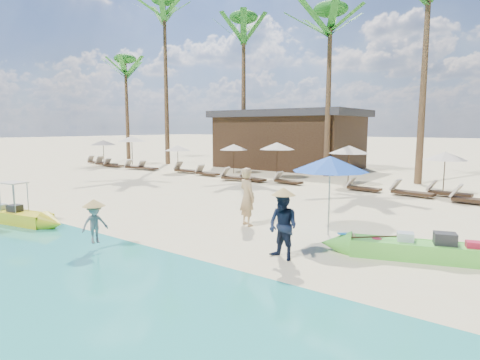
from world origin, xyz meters
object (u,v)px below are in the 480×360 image
Objects in this scene: green_canoe at (424,250)px; tourist at (247,197)px; yellow_canoe at (11,216)px; blue_umbrella at (330,164)px.

green_canoe is 2.82× the size of tourist.
yellow_canoe is 2.81× the size of tourist.
yellow_canoe is at bearing -151.85° from blue_umbrella.
tourist is at bearing 23.46° from yellow_canoe.
blue_umbrella is (-2.68, 0.63, 1.82)m from green_canoe.
green_canoe is at bearing 8.74° from yellow_canoe.
green_canoe is 2.26× the size of blue_umbrella.
yellow_canoe is 7.64m from tourist.
blue_umbrella is at bearing -147.95° from tourist.
yellow_canoe is (-11.50, -4.10, -0.01)m from green_canoe.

